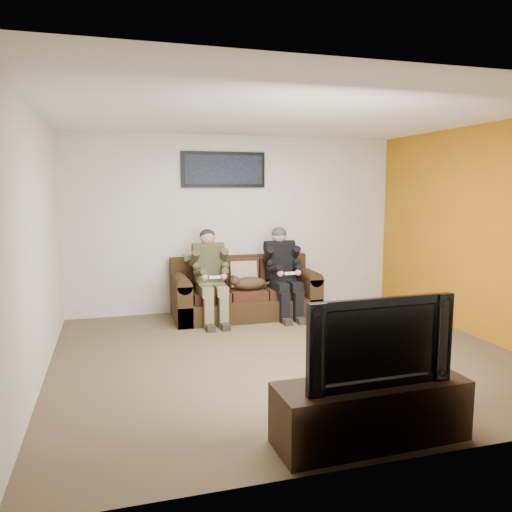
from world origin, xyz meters
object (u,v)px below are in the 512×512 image
object	(u,v)px
framed_poster	(224,170)
television	(373,339)
person_left	(210,271)
sofa	(244,294)
person_right	(282,267)
cat	(248,283)
tv_stand	(371,411)

from	to	relation	value
framed_poster	television	distance (m)	4.38
person_left	sofa	bearing A→B (deg)	17.98
person_right	cat	world-z (taller)	person_right
sofa	cat	xyz separation A→B (m)	(0.01, -0.21, 0.19)
cat	television	world-z (taller)	television
tv_stand	person_right	bearing A→B (deg)	79.45
person_right	tv_stand	world-z (taller)	person_right
framed_poster	tv_stand	distance (m)	4.57
tv_stand	television	xyz separation A→B (m)	(0.00, 0.00, 0.55)
cat	tv_stand	xyz separation A→B (m)	(-0.05, -3.57, -0.29)
person_right	television	distance (m)	3.65
person_right	framed_poster	world-z (taller)	framed_poster
person_right	television	bearing A→B (deg)	-98.93
tv_stand	cat	bearing A→B (deg)	87.65
framed_poster	television	xyz separation A→B (m)	(0.16, -4.17, -1.33)
sofa	person_right	world-z (taller)	person_right
framed_poster	television	world-z (taller)	framed_poster
person_left	tv_stand	distance (m)	3.67
television	person_left	bearing A→B (deg)	96.08
person_right	sofa	bearing A→B (deg)	162.06
framed_poster	person_right	bearing A→B (deg)	-37.77
person_left	person_right	distance (m)	1.05
framed_poster	tv_stand	bearing A→B (deg)	-87.79
cat	framed_poster	world-z (taller)	framed_poster
person_left	cat	xyz separation A→B (m)	(0.53, -0.04, -0.19)
cat	television	size ratio (longest dim) A/B	0.59
person_left	cat	distance (m)	0.57
person_right	framed_poster	size ratio (longest dim) A/B	1.02
person_left	framed_poster	world-z (taller)	framed_poster
sofa	television	distance (m)	3.80
person_left	television	world-z (taller)	person_left
cat	person_left	bearing A→B (deg)	176.21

